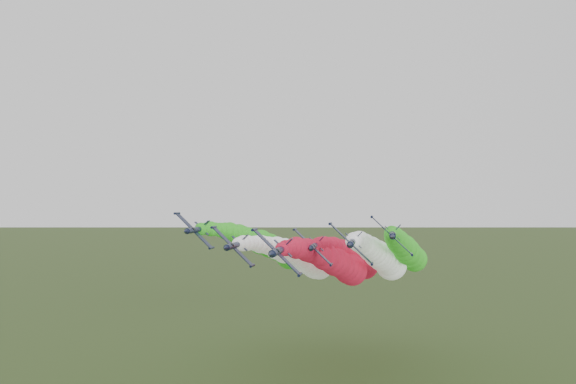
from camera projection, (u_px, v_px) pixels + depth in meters
name	position (u px, v px, depth m)	size (l,w,h in m)	color
jet_lead	(335.00, 263.00, 144.33)	(16.62, 83.97, 20.15)	black
jet_inner_left	(302.00, 258.00, 160.40)	(16.59, 83.94, 20.12)	black
jet_inner_right	(380.00, 256.00, 154.91)	(17.11, 84.46, 20.64)	black
jet_outer_left	(270.00, 246.00, 170.87)	(17.17, 84.52, 20.70)	black
jet_outer_right	(406.00, 250.00, 159.74)	(16.32, 83.68, 19.86)	black
jet_trail	(352.00, 258.00, 169.60)	(16.96, 84.31, 20.50)	black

